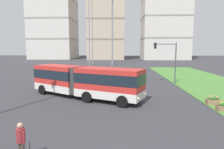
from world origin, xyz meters
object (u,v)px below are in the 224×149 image
at_px(articulated_bus, 84,81).
at_px(apartment_tower_westcentre, 107,12).
at_px(apartment_tower_west, 53,2).
at_px(flower_planter_4, 213,100).
at_px(pedestrian_crossing, 21,140).
at_px(traffic_light_far_right, 168,56).
at_px(flower_planter_3, 224,107).

xyz_separation_m(articulated_bus, apartment_tower_westcentre, (-2.52, 72.09, 19.17)).
bearing_deg(apartment_tower_west, flower_planter_4, -63.40).
distance_m(articulated_bus, pedestrian_crossing, 11.23).
bearing_deg(apartment_tower_west, articulated_bus, -70.01).
height_order(pedestrian_crossing, apartment_tower_west, apartment_tower_west).
bearing_deg(traffic_light_far_right, articulated_bus, -140.51).
xyz_separation_m(flower_planter_3, traffic_light_far_right, (-1.43, 12.21, 3.38)).
xyz_separation_m(flower_planter_4, apartment_tower_west, (-38.57, 77.03, 25.49)).
height_order(flower_planter_3, apartment_tower_west, apartment_tower_west).
height_order(apartment_tower_west, apartment_tower_westcentre, apartment_tower_west).
xyz_separation_m(flower_planter_4, apartment_tower_westcentre, (-13.88, 74.29, 20.40)).
relative_size(flower_planter_3, apartment_tower_westcentre, 0.03).
bearing_deg(pedestrian_crossing, traffic_light_far_right, 61.31).
relative_size(pedestrian_crossing, apartment_tower_westcentre, 0.04).
bearing_deg(pedestrian_crossing, flower_planter_4, 36.75).
bearing_deg(flower_planter_3, flower_planter_4, 90.00).
xyz_separation_m(pedestrian_crossing, flower_planter_4, (12.03, 8.98, -0.58)).
distance_m(traffic_light_far_right, apartment_tower_westcentre, 67.30).
bearing_deg(apartment_tower_westcentre, flower_planter_3, -79.67).
xyz_separation_m(pedestrian_crossing, flower_planter_3, (12.03, 7.15, -0.58)).
distance_m(articulated_bus, apartment_tower_westcentre, 74.64).
bearing_deg(flower_planter_3, pedestrian_crossing, -149.25).
height_order(flower_planter_4, apartment_tower_west, apartment_tower_west).
height_order(pedestrian_crossing, flower_planter_3, pedestrian_crossing).
relative_size(articulated_bus, flower_planter_4, 10.49).
distance_m(articulated_bus, flower_planter_3, 12.11).
bearing_deg(pedestrian_crossing, articulated_bus, 86.57).
xyz_separation_m(pedestrian_crossing, traffic_light_far_right, (10.60, 19.37, 2.80)).
relative_size(pedestrian_crossing, flower_planter_4, 1.58).
bearing_deg(flower_planter_4, pedestrian_crossing, -143.25).
distance_m(pedestrian_crossing, traffic_light_far_right, 22.25).
relative_size(pedestrian_crossing, apartment_tower_west, 0.03).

